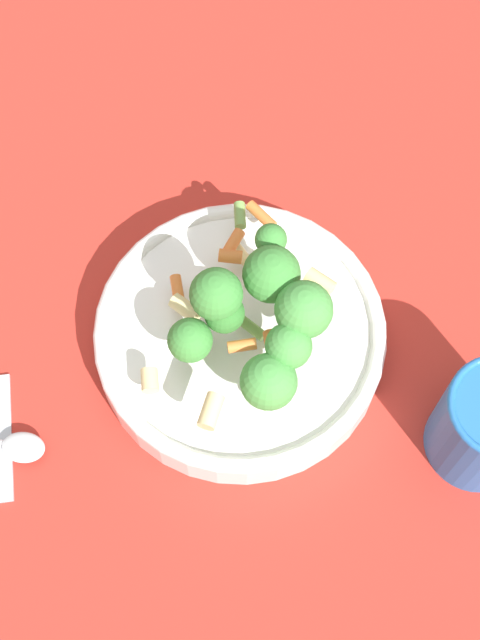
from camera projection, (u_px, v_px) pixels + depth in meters
name	position (u px, v px, depth m)	size (l,w,h in m)	color
ground_plane	(240.00, 346.00, 0.77)	(3.00, 3.00, 0.00)	#B72D23
bowl	(240.00, 336.00, 0.75)	(0.25, 0.25, 0.04)	white
pasta_salad	(257.00, 317.00, 0.69)	(0.18, 0.18, 0.09)	#8CB766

